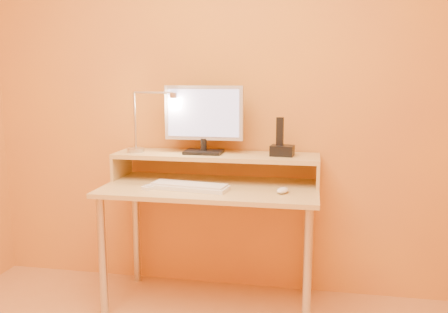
% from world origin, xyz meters
% --- Properties ---
extents(wall_back, '(3.00, 0.04, 2.50)m').
position_xyz_m(wall_back, '(0.00, 1.50, 1.25)').
color(wall_back, orange).
rests_on(wall_back, floor).
extents(desk_leg_fl, '(0.04, 0.04, 0.69)m').
position_xyz_m(desk_leg_fl, '(-0.55, 0.93, 0.35)').
color(desk_leg_fl, silver).
rests_on(desk_leg_fl, floor).
extents(desk_leg_fr, '(0.04, 0.04, 0.69)m').
position_xyz_m(desk_leg_fr, '(0.55, 0.93, 0.35)').
color(desk_leg_fr, silver).
rests_on(desk_leg_fr, floor).
extents(desk_leg_bl, '(0.04, 0.04, 0.69)m').
position_xyz_m(desk_leg_bl, '(-0.55, 1.43, 0.35)').
color(desk_leg_bl, silver).
rests_on(desk_leg_bl, floor).
extents(desk_leg_br, '(0.04, 0.04, 0.69)m').
position_xyz_m(desk_leg_br, '(0.55, 1.43, 0.35)').
color(desk_leg_br, silver).
rests_on(desk_leg_br, floor).
extents(desk_lower, '(1.20, 0.60, 0.02)m').
position_xyz_m(desk_lower, '(0.00, 1.18, 0.71)').
color(desk_lower, tan).
rests_on(desk_lower, floor).
extents(shelf_riser_left, '(0.02, 0.30, 0.14)m').
position_xyz_m(shelf_riser_left, '(-0.59, 1.33, 0.79)').
color(shelf_riser_left, tan).
rests_on(shelf_riser_left, desk_lower).
extents(shelf_riser_right, '(0.02, 0.30, 0.14)m').
position_xyz_m(shelf_riser_right, '(0.59, 1.33, 0.79)').
color(shelf_riser_right, tan).
rests_on(shelf_riser_right, desk_lower).
extents(desk_shelf, '(1.20, 0.30, 0.02)m').
position_xyz_m(desk_shelf, '(0.00, 1.33, 0.87)').
color(desk_shelf, tan).
rests_on(desk_shelf, desk_lower).
extents(monitor_foot, '(0.22, 0.16, 0.02)m').
position_xyz_m(monitor_foot, '(-0.07, 1.33, 0.89)').
color(monitor_foot, black).
rests_on(monitor_foot, desk_shelf).
extents(monitor_neck, '(0.04, 0.04, 0.07)m').
position_xyz_m(monitor_neck, '(-0.07, 1.33, 0.93)').
color(monitor_neck, black).
rests_on(monitor_neck, monitor_foot).
extents(monitor_panel, '(0.46, 0.04, 0.32)m').
position_xyz_m(monitor_panel, '(-0.07, 1.34, 1.12)').
color(monitor_panel, '#AFAFB5').
rests_on(monitor_panel, monitor_neck).
extents(monitor_back, '(0.42, 0.02, 0.27)m').
position_xyz_m(monitor_back, '(-0.07, 1.36, 1.12)').
color(monitor_back, black).
rests_on(monitor_back, monitor_panel).
extents(monitor_screen, '(0.42, 0.01, 0.27)m').
position_xyz_m(monitor_screen, '(-0.07, 1.32, 1.12)').
color(monitor_screen, '#9FA3D7').
rests_on(monitor_screen, monitor_panel).
extents(lamp_base, '(0.10, 0.10, 0.02)m').
position_xyz_m(lamp_base, '(-0.48, 1.30, 0.89)').
color(lamp_base, silver).
rests_on(lamp_base, desk_shelf).
extents(lamp_post, '(0.01, 0.01, 0.33)m').
position_xyz_m(lamp_post, '(-0.48, 1.30, 1.07)').
color(lamp_post, silver).
rests_on(lamp_post, lamp_base).
extents(lamp_arm, '(0.24, 0.01, 0.01)m').
position_xyz_m(lamp_arm, '(-0.36, 1.30, 1.24)').
color(lamp_arm, silver).
rests_on(lamp_arm, lamp_post).
extents(lamp_head, '(0.04, 0.04, 0.03)m').
position_xyz_m(lamp_head, '(-0.24, 1.30, 1.22)').
color(lamp_head, silver).
rests_on(lamp_head, lamp_arm).
extents(lamp_bulb, '(0.03, 0.03, 0.00)m').
position_xyz_m(lamp_bulb, '(-0.24, 1.30, 1.20)').
color(lamp_bulb, '#FFEAC6').
rests_on(lamp_bulb, lamp_head).
extents(phone_dock, '(0.14, 0.11, 0.06)m').
position_xyz_m(phone_dock, '(0.39, 1.33, 0.91)').
color(phone_dock, black).
rests_on(phone_dock, desk_shelf).
extents(phone_handset, '(0.04, 0.03, 0.16)m').
position_xyz_m(phone_handset, '(0.37, 1.33, 1.02)').
color(phone_handset, black).
rests_on(phone_handset, phone_dock).
extents(phone_led, '(0.01, 0.00, 0.04)m').
position_xyz_m(phone_led, '(0.43, 1.28, 0.91)').
color(phone_led, '#2F68FF').
rests_on(phone_led, phone_dock).
extents(keyboard, '(0.45, 0.20, 0.02)m').
position_xyz_m(keyboard, '(-0.10, 1.09, 0.73)').
color(keyboard, silver).
rests_on(keyboard, desk_lower).
extents(mouse, '(0.08, 0.11, 0.03)m').
position_xyz_m(mouse, '(0.41, 1.09, 0.74)').
color(mouse, silver).
rests_on(mouse, desk_lower).
extents(remote_control, '(0.12, 0.19, 0.02)m').
position_xyz_m(remote_control, '(-0.29, 1.10, 0.73)').
color(remote_control, silver).
rests_on(remote_control, desk_lower).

